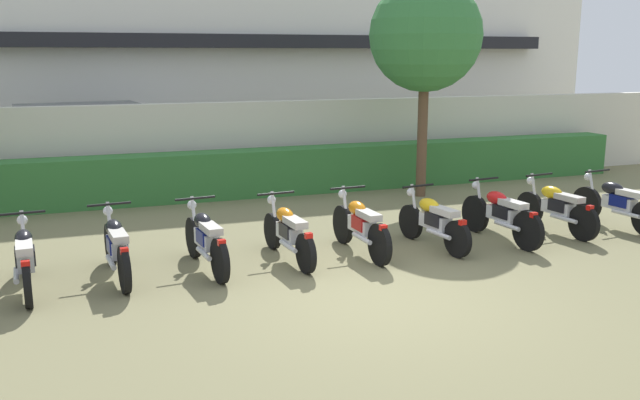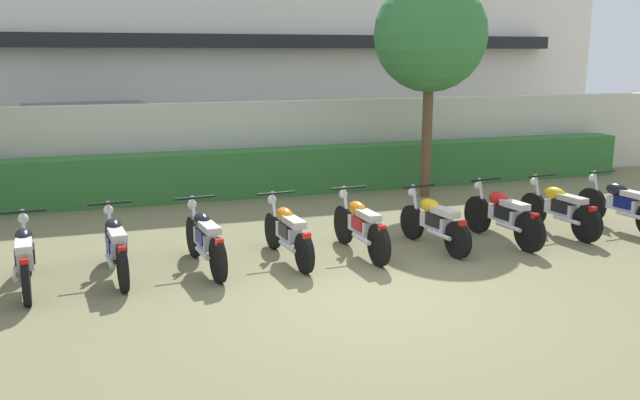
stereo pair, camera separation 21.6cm
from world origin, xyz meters
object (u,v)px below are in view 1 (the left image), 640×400
object	(u,v)px
tree_far_side	(425,36)
motorcycle_in_row_3	(206,239)
motorcycle_in_row_7	(501,214)
motorcycle_in_row_2	(116,247)
motorcycle_in_row_4	(288,232)
motorcycle_in_row_9	(617,203)
motorcycle_in_row_8	(556,207)
motorcycle_in_row_1	(25,258)
motorcycle_in_row_6	(434,221)
parked_car	(89,145)
motorcycle_in_row_5	(361,225)

from	to	relation	value
tree_far_side	motorcycle_in_row_3	distance (m)	7.04
motorcycle_in_row_7	motorcycle_in_row_2	bearing A→B (deg)	82.69
motorcycle_in_row_3	motorcycle_in_row_7	distance (m)	4.84
motorcycle_in_row_3	motorcycle_in_row_4	size ratio (longest dim) A/B	1.01
motorcycle_in_row_7	motorcycle_in_row_9	world-z (taller)	motorcycle_in_row_7
motorcycle_in_row_7	motorcycle_in_row_8	bearing A→B (deg)	-89.41
motorcycle_in_row_1	motorcycle_in_row_2	size ratio (longest dim) A/B	1.00
tree_far_side	motorcycle_in_row_6	xyz separation A→B (m)	(-1.71, -3.65, -2.95)
motorcycle_in_row_1	motorcycle_in_row_8	bearing A→B (deg)	-93.51
parked_car	motorcycle_in_row_1	world-z (taller)	parked_car
parked_car	motorcycle_in_row_9	xyz separation A→B (m)	(8.68, -7.46, -0.48)
motorcycle_in_row_3	motorcycle_in_row_9	xyz separation A→B (m)	(7.26, -0.09, 0.00)
tree_far_side	motorcycle_in_row_4	bearing A→B (deg)	-139.18
motorcycle_in_row_3	motorcycle_in_row_7	world-z (taller)	motorcycle_in_row_7
motorcycle_in_row_3	motorcycle_in_row_4	bearing A→B (deg)	-94.80
parked_car	motorcycle_in_row_6	xyz separation A→B (m)	(5.02, -7.47, -0.50)
tree_far_side	motorcycle_in_row_8	size ratio (longest dim) A/B	2.49
motorcycle_in_row_8	motorcycle_in_row_1	bearing A→B (deg)	84.06
motorcycle_in_row_4	motorcycle_in_row_9	bearing A→B (deg)	-95.84
motorcycle_in_row_2	motorcycle_in_row_6	xyz separation A→B (m)	(4.83, -0.11, -0.01)
parked_car	motorcycle_in_row_1	size ratio (longest dim) A/B	2.50
parked_car	tree_far_side	size ratio (longest dim) A/B	1.03
motorcycle_in_row_2	motorcycle_in_row_8	distance (m)	7.28
motorcycle_in_row_2	motorcycle_in_row_7	size ratio (longest dim) A/B	0.98
motorcycle_in_row_5	motorcycle_in_row_6	bearing A→B (deg)	-96.52
motorcycle_in_row_4	motorcycle_in_row_9	world-z (taller)	motorcycle_in_row_9
motorcycle_in_row_6	motorcycle_in_row_4	bearing A→B (deg)	78.80
motorcycle_in_row_2	motorcycle_in_row_1	bearing A→B (deg)	91.45
motorcycle_in_row_3	motorcycle_in_row_8	distance (m)	6.06
motorcycle_in_row_2	parked_car	bearing A→B (deg)	-3.59
motorcycle_in_row_4	motorcycle_in_row_5	size ratio (longest dim) A/B	1.00
parked_car	motorcycle_in_row_4	xyz separation A→B (m)	(2.65, -7.34, -0.50)
motorcycle_in_row_3	motorcycle_in_row_4	world-z (taller)	motorcycle_in_row_3
motorcycle_in_row_6	motorcycle_in_row_8	world-z (taller)	motorcycle_in_row_8
motorcycle_in_row_4	motorcycle_in_row_5	distance (m)	1.15
motorcycle_in_row_5	motorcycle_in_row_8	world-z (taller)	motorcycle_in_row_5
parked_car	motorcycle_in_row_2	world-z (taller)	parked_car
motorcycle_in_row_2	motorcycle_in_row_5	xyz separation A→B (m)	(3.60, -0.04, 0.00)
motorcycle_in_row_3	motorcycle_in_row_6	xyz separation A→B (m)	(3.61, -0.10, -0.01)
motorcycle_in_row_4	motorcycle_in_row_8	xyz separation A→B (m)	(4.82, -0.01, 0.01)
parked_car	tree_far_side	distance (m)	8.12
motorcycle_in_row_7	motorcycle_in_row_9	xyz separation A→B (m)	(2.42, 0.03, -0.00)
motorcycle_in_row_2	motorcycle_in_row_9	bearing A→B (deg)	-95.83
tree_far_side	motorcycle_in_row_2	xyz separation A→B (m)	(-6.54, -3.54, -2.94)
motorcycle_in_row_1	motorcycle_in_row_3	world-z (taller)	motorcycle_in_row_3
motorcycle_in_row_7	motorcycle_in_row_5	bearing A→B (deg)	81.70
motorcycle_in_row_7	motorcycle_in_row_8	distance (m)	1.22
motorcycle_in_row_3	motorcycle_in_row_9	size ratio (longest dim) A/B	1.00
motorcycle_in_row_1	motorcycle_in_row_5	bearing A→B (deg)	-93.32
tree_far_side	motorcycle_in_row_8	world-z (taller)	tree_far_side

